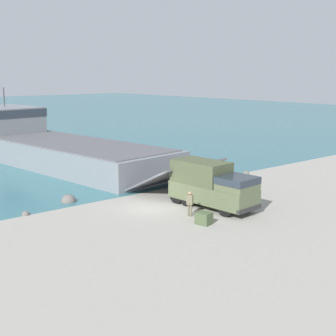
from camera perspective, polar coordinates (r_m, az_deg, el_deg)
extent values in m
plane|color=#9E998E|center=(34.97, -2.11, -4.83)|extent=(240.00, 240.00, 0.00)
cube|color=gray|center=(53.69, -13.55, 1.98)|extent=(12.72, 32.88, 2.59)
cube|color=#56565B|center=(53.50, -13.62, 3.39)|extent=(11.86, 31.52, 0.08)
cube|color=gray|center=(62.84, -19.20, 5.64)|extent=(7.28, 9.66, 3.17)
cube|color=#28333D|center=(62.76, -19.26, 6.51)|extent=(7.47, 9.77, 0.95)
cylinder|color=#3F3F42|center=(62.66, -19.37, 8.17)|extent=(0.16, 0.16, 2.40)
cube|color=#56565B|center=(39.69, 1.13, -0.75)|extent=(8.12, 5.78, 2.47)
cube|color=#566042|center=(34.83, 5.45, -3.11)|extent=(3.04, 7.02, 1.29)
cube|color=#566042|center=(33.19, 8.45, -1.89)|extent=(2.54, 2.51, 0.98)
cube|color=#28333D|center=(33.13, 8.46, -1.48)|extent=(2.62, 2.53, 0.49)
cube|color=#495236|center=(35.25, 4.06, -0.45)|extent=(2.74, 4.49, 1.66)
cube|color=#2D2D2D|center=(32.97, 9.86, -4.95)|extent=(2.58, 0.44, 0.32)
cylinder|color=black|center=(34.45, 9.25, -4.08)|extent=(0.50, 1.35, 1.32)
cylinder|color=black|center=(32.87, 7.08, -4.77)|extent=(0.50, 1.35, 1.32)
cylinder|color=black|center=(36.69, 4.63, -3.01)|extent=(0.50, 1.35, 1.32)
cylinder|color=black|center=(35.21, 2.40, -3.60)|extent=(0.50, 1.35, 1.32)
cylinder|color=black|center=(37.40, 3.36, -2.72)|extent=(0.50, 1.35, 1.32)
cylinder|color=black|center=(35.95, 1.13, -3.28)|extent=(0.50, 1.35, 1.32)
cylinder|color=#6B664C|center=(32.72, 2.82, -5.19)|extent=(0.14, 0.14, 0.86)
cylinder|color=#6B664C|center=(32.77, 2.51, -5.16)|extent=(0.14, 0.14, 0.86)
cube|color=#6B664C|center=(32.53, 2.68, -3.87)|extent=(0.43, 0.50, 0.68)
sphere|color=tan|center=(32.41, 2.69, -3.09)|extent=(0.23, 0.23, 0.23)
cylinder|color=#333338|center=(42.55, 5.34, -1.61)|extent=(0.21, 0.21, 0.46)
sphere|color=#333338|center=(42.49, 5.35, -1.22)|extent=(0.24, 0.24, 0.24)
cube|color=#475638|center=(31.14, 4.40, -6.13)|extent=(1.00, 1.12, 0.80)
sphere|color=#66605B|center=(45.50, 7.28, -1.10)|extent=(0.64, 0.64, 0.64)
sphere|color=#66605B|center=(37.28, -12.03, -4.05)|extent=(1.18, 1.18, 1.18)
sphere|color=#66605B|center=(47.25, 9.48, -0.70)|extent=(0.64, 0.64, 0.64)
sphere|color=#66605B|center=(34.62, -16.97, -5.50)|extent=(0.57, 0.57, 0.57)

